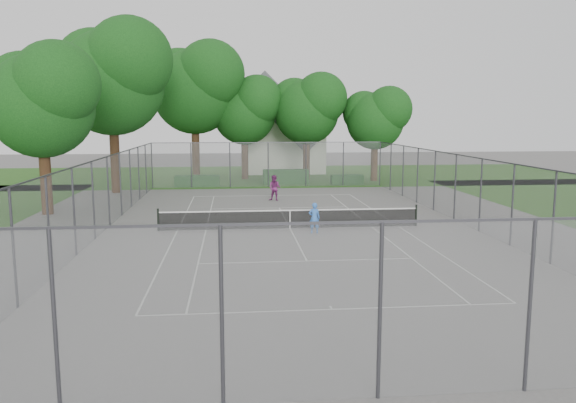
{
  "coord_description": "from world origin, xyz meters",
  "views": [
    {
      "loc": [
        -2.75,
        -27.05,
        5.42
      ],
      "look_at": [
        0.0,
        1.0,
        1.2
      ],
      "focal_mm": 35.0,
      "sensor_mm": 36.0,
      "label": 1
    }
  ],
  "objects": [
    {
      "name": "tree_far_right",
      "position": [
        9.47,
        20.37,
        5.54
      ],
      "size": [
        5.62,
        5.13,
        8.08
      ],
      "color": "#321E12",
      "rests_on": "ground"
    },
    {
      "name": "hedge_right",
      "position": [
        6.54,
        18.09,
        0.39
      ],
      "size": [
        2.61,
        0.96,
        0.78
      ],
      "primitive_type": "cube",
      "color": "#154115",
      "rests_on": "ground"
    },
    {
      "name": "court_markings",
      "position": [
        0.0,
        0.0,
        0.01
      ],
      "size": [
        11.03,
        23.83,
        0.01
      ],
      "color": "beige",
      "rests_on": "ground"
    },
    {
      "name": "house",
      "position": [
        2.24,
        29.08,
        3.93
      ],
      "size": [
        7.84,
        6.08,
        9.76
      ],
      "color": "silver",
      "rests_on": "ground"
    },
    {
      "name": "tree_far_midleft",
      "position": [
        -1.63,
        22.81,
        6.25
      ],
      "size": [
        6.33,
        5.78,
        9.09
      ],
      "color": "#321E12",
      "rests_on": "ground"
    },
    {
      "name": "tree_side_front",
      "position": [
        -13.18,
        5.46,
        6.55
      ],
      "size": [
        6.64,
        6.06,
        9.54
      ],
      "color": "#321E12",
      "rests_on": "ground"
    },
    {
      "name": "tree_far_midright",
      "position": [
        3.76,
        21.89,
        6.39
      ],
      "size": [
        6.47,
        5.91,
        9.3
      ],
      "color": "#321E12",
      "rests_on": "ground"
    },
    {
      "name": "tree_far_left",
      "position": [
        -5.88,
        22.5,
        8.21
      ],
      "size": [
        8.31,
        7.59,
        11.94
      ],
      "color": "#321E12",
      "rests_on": "ground"
    },
    {
      "name": "perimeter_fence",
      "position": [
        0.0,
        0.0,
        1.81
      ],
      "size": [
        18.08,
        34.08,
        3.52
      ],
      "color": "#38383D",
      "rests_on": "ground"
    },
    {
      "name": "tree_side_back",
      "position": [
        -11.17,
        14.57,
        8.5
      ],
      "size": [
        8.6,
        7.85,
        12.37
      ],
      "color": "#321E12",
      "rests_on": "ground"
    },
    {
      "name": "woman_player",
      "position": [
        -0.05,
        9.46,
        0.84
      ],
      "size": [
        1.01,
        0.92,
        1.68
      ],
      "primitive_type": "imported",
      "rotation": [
        0.0,
        0.0,
        -0.42
      ],
      "color": "#772766",
      "rests_on": "ground"
    },
    {
      "name": "grass_far",
      "position": [
        0.0,
        26.0,
        0.0
      ],
      "size": [
        60.0,
        20.0,
        0.0
      ],
      "primitive_type": "cube",
      "color": "#234E16",
      "rests_on": "ground"
    },
    {
      "name": "tennis_net",
      "position": [
        0.0,
        0.0,
        0.51
      ],
      "size": [
        12.87,
        0.1,
        1.1
      ],
      "color": "black",
      "rests_on": "ground"
    },
    {
      "name": "hedge_left",
      "position": [
        -5.63,
        17.91,
        0.44
      ],
      "size": [
        3.52,
        1.05,
        0.88
      ],
      "primitive_type": "cube",
      "color": "#154115",
      "rests_on": "ground"
    },
    {
      "name": "hedge_mid",
      "position": [
        1.56,
        18.85,
        0.59
      ],
      "size": [
        3.74,
        1.07,
        1.18
      ],
      "primitive_type": "cube",
      "color": "#154115",
      "rests_on": "ground"
    },
    {
      "name": "ground",
      "position": [
        0.0,
        0.0,
        0.0
      ],
      "size": [
        120.0,
        120.0,
        0.0
      ],
      "primitive_type": "plane",
      "color": "#615F5C",
      "rests_on": "ground"
    },
    {
      "name": "girl_player",
      "position": [
        1.03,
        -1.2,
        0.73
      ],
      "size": [
        0.56,
        0.39,
        1.46
      ],
      "primitive_type": "imported",
      "rotation": [
        0.0,
        0.0,
        3.06
      ],
      "color": "#3978D8",
      "rests_on": "ground"
    }
  ]
}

